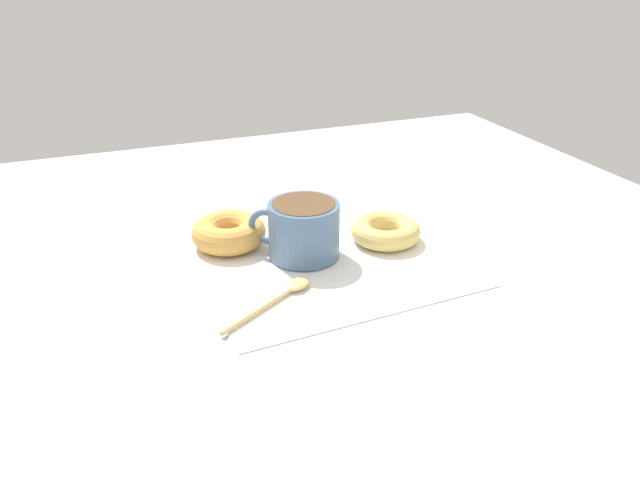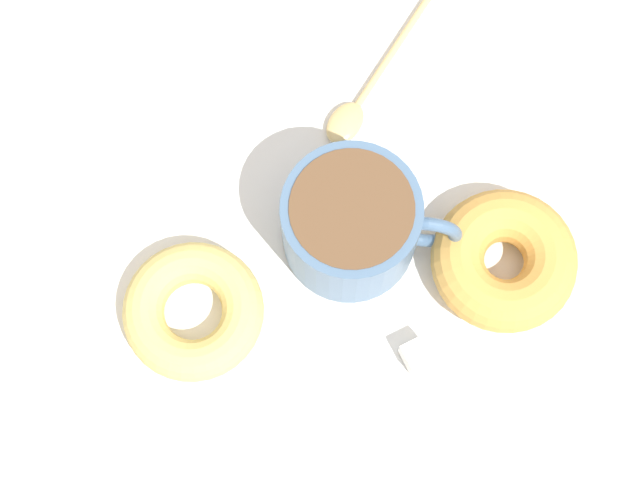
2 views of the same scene
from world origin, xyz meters
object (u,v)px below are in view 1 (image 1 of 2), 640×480
at_px(donut_near_cup, 229,232).
at_px(sugar_cube, 280,221).
at_px(coffee_cup, 303,228).
at_px(spoon, 286,292).
at_px(donut_far, 385,230).

height_order(donut_near_cup, sugar_cube, donut_near_cup).
distance_m(coffee_cup, donut_near_cup, 0.11).
height_order(spoon, sugar_cube, sugar_cube).
bearing_deg(coffee_cup, donut_far, -89.64).
xyz_separation_m(coffee_cup, sugar_cube, (0.10, 0.00, -0.03)).
relative_size(coffee_cup, spoon, 0.85).
distance_m(donut_near_cup, spoon, 0.16).
bearing_deg(donut_near_cup, coffee_cup, -127.78).
bearing_deg(coffee_cup, donut_near_cup, 52.22).
bearing_deg(spoon, donut_far, -62.66).
height_order(coffee_cup, donut_near_cup, coffee_cup).
bearing_deg(donut_far, spoon, 117.34).
xyz_separation_m(donut_near_cup, donut_far, (-0.07, -0.21, -0.00)).
xyz_separation_m(spoon, sugar_cube, (0.19, -0.05, 0.01)).
relative_size(coffee_cup, donut_far, 1.16).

